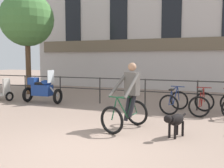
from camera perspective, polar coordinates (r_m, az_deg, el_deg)
The scene contains 10 objects.
ground_plane at distance 5.31m, azimuth -7.97°, elevation -14.31°, with size 60.00×60.00×0.00m, color gray.
canal_railing at distance 9.91m, azimuth 7.23°, elevation -0.85°, with size 15.05×0.05×1.05m.
building_facade at distance 15.81m, azimuth 13.08°, elevation 16.47°, with size 18.00×0.72×9.72m.
cyclist_with_bike at distance 6.75m, azimuth 3.54°, elevation -3.31°, with size 0.97×1.31×1.70m.
dog at distance 6.20m, azimuth 13.55°, elevation -7.74°, with size 0.45×0.83×0.57m.
parked_motorcycle at distance 11.01m, azimuth -15.01°, elevation -1.12°, with size 1.60×0.66×1.35m.
parked_bicycle_near_lamp at distance 9.08m, azimuth 13.38°, elevation -3.77°, with size 0.84×1.21×0.86m.
parked_bicycle_mid_left at distance 8.99m, azimuth 18.97°, elevation -4.01°, with size 0.77×1.17×0.86m.
parked_scooter at distance 12.45m, azimuth -23.26°, elevation -1.11°, with size 1.33×0.59×0.96m.
tree_canalside_left at distance 14.13m, azimuth -18.03°, elevation 13.15°, with size 2.68×2.68×5.11m.
Camera 1 is at (2.53, -4.32, 1.80)m, focal length 42.00 mm.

